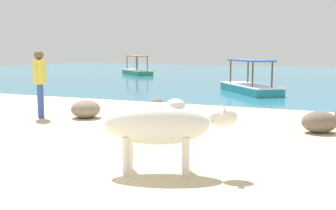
% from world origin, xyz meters
% --- Properties ---
extents(sand_beach, '(18.00, 14.00, 0.04)m').
position_xyz_m(sand_beach, '(0.00, 0.00, 0.02)').
color(sand_beach, '#CCB78E').
rests_on(sand_beach, ground).
extents(water_surface, '(60.00, 36.00, 0.03)m').
position_xyz_m(water_surface, '(0.00, 22.00, 0.00)').
color(water_surface, teal).
rests_on(water_surface, ground).
extents(cow, '(1.77, 1.00, 1.00)m').
position_xyz_m(cow, '(1.66, 0.15, 0.70)').
color(cow, silver).
rests_on(cow, sand_beach).
extents(person_standing, '(0.39, 0.39, 1.62)m').
position_xyz_m(person_standing, '(-2.97, 3.13, 0.99)').
color(person_standing, '#334C99').
rests_on(person_standing, sand_beach).
extents(shore_rock_large, '(0.54, 0.61, 0.35)m').
position_xyz_m(shore_rock_large, '(-0.87, 5.28, 0.22)').
color(shore_rock_large, '#6B5B4C').
rests_on(shore_rock_large, sand_beach).
extents(shore_rock_medium, '(0.90, 0.84, 0.43)m').
position_xyz_m(shore_rock_medium, '(3.37, 3.92, 0.26)').
color(shore_rock_medium, '#6B5B4C').
rests_on(shore_rock_medium, sand_beach).
extents(shore_rock_flat, '(1.02, 1.02, 0.43)m').
position_xyz_m(shore_rock_flat, '(-1.94, 3.54, 0.26)').
color(shore_rock_flat, gray).
rests_on(shore_rock_flat, sand_beach).
extents(boat_teal, '(3.14, 3.62, 1.29)m').
position_xyz_m(boat_teal, '(0.22, 11.39, 0.29)').
color(boat_teal, teal).
rests_on(boat_teal, water_surface).
extents(boat_green, '(3.45, 3.38, 1.29)m').
position_xyz_m(boat_green, '(-9.81, 20.63, 0.29)').
color(boat_green, '#338E66').
rests_on(boat_green, water_surface).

